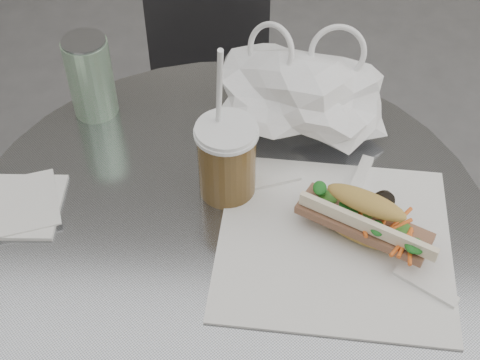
# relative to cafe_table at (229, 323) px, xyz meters

# --- Properties ---
(cafe_table) EXTENTS (0.76, 0.76, 0.74)m
(cafe_table) POSITION_rel_cafe_table_xyz_m (0.00, 0.00, 0.00)
(cafe_table) COLOR slate
(cafe_table) RESTS_ON ground
(chair_far) EXTENTS (0.37, 0.39, 0.70)m
(chair_far) POSITION_rel_cafe_table_xyz_m (-0.08, 0.60, -0.15)
(chair_far) COLOR #2C2C2E
(chair_far) RESTS_ON ground
(sandwich_paper) EXTENTS (0.34, 0.32, 0.00)m
(sandwich_paper) POSITION_rel_cafe_table_xyz_m (0.15, -0.03, 0.28)
(sandwich_paper) COLOR white
(sandwich_paper) RESTS_ON cafe_table
(banh_mi) EXTENTS (0.24, 0.19, 0.08)m
(banh_mi) POSITION_rel_cafe_table_xyz_m (0.19, -0.02, 0.31)
(banh_mi) COLOR tan
(banh_mi) RESTS_ON sandwich_paper
(iced_coffee) EXTENTS (0.09, 0.09, 0.26)m
(iced_coffee) POSITION_rel_cafe_table_xyz_m (-0.00, 0.06, 0.34)
(iced_coffee) COLOR brown
(iced_coffee) RESTS_ON cafe_table
(sunglasses) EXTENTS (0.10, 0.06, 0.05)m
(sunglasses) POSITION_rel_cafe_table_xyz_m (0.19, 0.01, 0.29)
(sunglasses) COLOR black
(sunglasses) RESTS_ON cafe_table
(plastic_bag) EXTENTS (0.30, 0.27, 0.12)m
(plastic_bag) POSITION_rel_cafe_table_xyz_m (0.10, 0.21, 0.34)
(plastic_bag) COLOR white
(plastic_bag) RESTS_ON cafe_table
(napkin_stack) EXTENTS (0.14, 0.14, 0.01)m
(napkin_stack) POSITION_rel_cafe_table_xyz_m (-0.30, 0.01, 0.28)
(napkin_stack) COLOR white
(napkin_stack) RESTS_ON cafe_table
(drink_can) EXTENTS (0.07, 0.07, 0.14)m
(drink_can) POSITION_rel_cafe_table_xyz_m (-0.23, 0.23, 0.34)
(drink_can) COLOR #62A86A
(drink_can) RESTS_ON cafe_table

